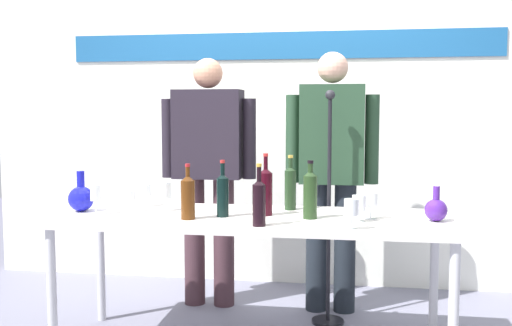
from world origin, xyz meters
The scene contains 20 objects.
back_wall centered at (0.00, 1.34, 1.50)m, with size 4.61×0.11×3.00m.
display_table centered at (0.00, 0.00, 0.69)m, with size 2.15×0.72×0.75m.
decanter_blue_left centered at (-0.97, -0.03, 0.83)m, with size 0.14×0.14×0.23m.
decanter_blue_right centered at (0.96, -0.03, 0.82)m, with size 0.12×0.12×0.18m.
presenter_left centered at (-0.41, 0.71, 0.96)m, with size 0.64×0.22×1.67m.
presenter_right centered at (0.41, 0.71, 0.97)m, with size 0.60×0.22×1.70m.
wine_bottle_0 centered at (-0.15, -0.06, 0.88)m, with size 0.07×0.07×0.31m.
wine_bottle_1 centered at (0.19, 0.21, 0.89)m, with size 0.07×0.07×0.31m.
wine_bottle_2 centered at (0.32, -0.05, 0.89)m, with size 0.07×0.07×0.31m.
wine_bottle_3 centered at (-0.31, -0.16, 0.88)m, with size 0.07×0.07×0.29m.
wine_bottle_4 centered at (0.08, -0.29, 0.88)m, with size 0.07×0.07×0.31m.
wine_bottle_5 centered at (0.07, 0.01, 0.89)m, with size 0.07×0.07×0.34m.
wine_glass_left_0 centered at (-0.69, 0.00, 0.84)m, with size 0.06×0.06×0.13m.
wine_glass_left_1 centered at (-0.68, 0.20, 0.85)m, with size 0.07×0.07×0.13m.
wine_glass_left_2 centered at (-0.85, -0.11, 0.87)m, with size 0.06×0.06×0.16m.
wine_glass_left_3 centered at (-0.51, 0.06, 0.87)m, with size 0.07×0.07×0.16m.
wine_glass_right_0 centered at (0.57, -0.10, 0.85)m, with size 0.07×0.07×0.14m.
wine_glass_right_1 centered at (0.53, -0.31, 0.86)m, with size 0.07×0.07×0.15m.
wine_glass_right_2 centered at (0.63, -0.01, 0.85)m, with size 0.07×0.07×0.14m.
microphone_stand centered at (0.40, 0.47, 0.48)m, with size 0.20×0.20×1.45m.
Camera 1 is at (0.50, -3.08, 1.32)m, focal length 40.74 mm.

